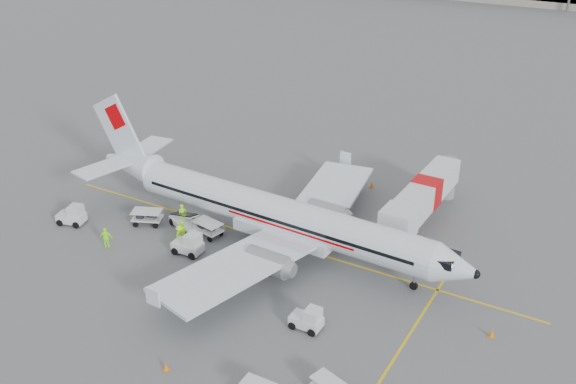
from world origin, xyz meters
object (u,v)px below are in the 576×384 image
at_px(jet_bridge, 425,201).
at_px(belt_loader, 185,216).
at_px(tug_fore, 306,318).
at_px(tug_aft, 71,214).
at_px(tug_mid, 187,243).
at_px(aircraft, 278,192).

relative_size(jet_bridge, belt_loader, 3.42).
bearing_deg(tug_fore, tug_aft, 173.68).
bearing_deg(tug_aft, jet_bridge, 14.82).
distance_m(belt_loader, tug_aft, 10.19).
xyz_separation_m(tug_mid, tug_aft, (-11.94, -1.22, -0.02)).
bearing_deg(tug_fore, tug_mid, 163.55).
bearing_deg(tug_fore, belt_loader, 155.87).
height_order(tug_fore, tug_aft, tug_aft).
relative_size(jet_bridge, tug_aft, 6.65).
xyz_separation_m(belt_loader, tug_aft, (-9.22, -4.34, -0.33)).
height_order(jet_bridge, tug_fore, jet_bridge).
bearing_deg(belt_loader, tug_mid, -26.11).
xyz_separation_m(jet_bridge, tug_mid, (-14.83, -14.57, -1.12)).
height_order(belt_loader, tug_aft, belt_loader).
xyz_separation_m(jet_bridge, tug_aft, (-26.76, -15.79, -1.14)).
bearing_deg(tug_mid, belt_loader, 126.96).
bearing_deg(tug_aft, aircraft, 3.24).
relative_size(belt_loader, tug_aft, 1.95).
bearing_deg(belt_loader, aircraft, 34.33).
bearing_deg(tug_mid, aircraft, 36.40).
height_order(aircraft, tug_mid, aircraft).
bearing_deg(jet_bridge, tug_aft, -148.39).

